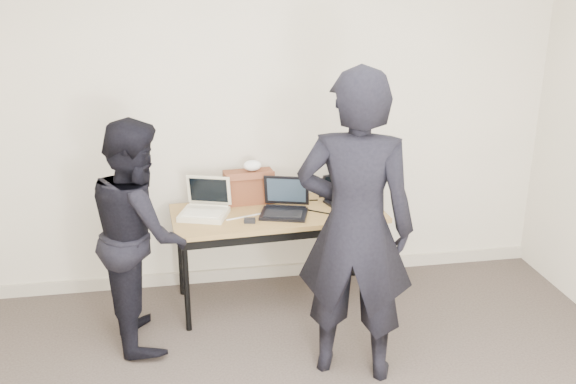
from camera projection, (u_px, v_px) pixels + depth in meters
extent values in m
cube|color=beige|center=(260.00, 112.00, 4.77)|extent=(4.50, 0.05, 2.70)
cube|color=olive|center=(277.00, 213.00, 4.60)|extent=(1.54, 0.74, 0.03)
cylinder|color=black|center=(187.00, 286.00, 4.33)|extent=(0.04, 0.04, 0.68)
cylinder|color=black|center=(379.00, 265.00, 4.63)|extent=(0.04, 0.04, 0.68)
cylinder|color=black|center=(181.00, 253.00, 4.82)|extent=(0.04, 0.04, 0.68)
cylinder|color=black|center=(355.00, 236.00, 5.12)|extent=(0.04, 0.04, 0.68)
cube|color=black|center=(286.00, 236.00, 4.36)|extent=(1.40, 0.11, 0.06)
cube|color=beige|center=(204.00, 214.00, 4.49)|extent=(0.38, 0.35, 0.04)
cube|color=white|center=(202.00, 213.00, 4.45)|extent=(0.29, 0.22, 0.01)
cube|color=beige|center=(209.00, 190.00, 4.59)|extent=(0.32, 0.15, 0.22)
cube|color=black|center=(209.00, 190.00, 4.58)|extent=(0.27, 0.12, 0.18)
cube|color=beige|center=(209.00, 205.00, 4.61)|extent=(0.28, 0.11, 0.02)
cube|color=black|center=(284.00, 214.00, 4.52)|extent=(0.38, 0.33, 0.02)
cube|color=black|center=(283.00, 214.00, 4.49)|extent=(0.29, 0.21, 0.01)
cube|color=black|center=(287.00, 190.00, 4.62)|extent=(0.33, 0.16, 0.23)
cube|color=#26333F|center=(286.00, 190.00, 4.61)|extent=(0.28, 0.13, 0.19)
cube|color=black|center=(286.00, 206.00, 4.63)|extent=(0.28, 0.10, 0.02)
cube|color=black|center=(346.00, 203.00, 4.74)|extent=(0.33, 0.28, 0.02)
cube|color=black|center=(348.00, 202.00, 4.71)|extent=(0.26, 0.17, 0.01)
cube|color=black|center=(338.00, 184.00, 4.81)|extent=(0.29, 0.15, 0.19)
cube|color=black|center=(338.00, 184.00, 4.81)|extent=(0.25, 0.12, 0.16)
cube|color=black|center=(340.00, 197.00, 4.82)|extent=(0.25, 0.08, 0.01)
cube|color=brown|center=(249.00, 187.00, 4.73)|extent=(0.37, 0.19, 0.24)
cube|color=brown|center=(250.00, 176.00, 4.65)|extent=(0.36, 0.10, 0.07)
cube|color=brown|center=(270.00, 188.00, 4.78)|extent=(0.02, 0.10, 0.02)
ellipsoid|color=white|center=(252.00, 165.00, 4.68)|extent=(0.14, 0.11, 0.08)
cube|color=black|center=(356.00, 187.00, 4.84)|extent=(0.32, 0.28, 0.17)
cube|color=black|center=(250.00, 221.00, 4.39)|extent=(0.08, 0.06, 0.03)
cube|color=black|center=(301.00, 200.00, 4.79)|extent=(0.25, 0.03, 0.01)
cube|color=black|center=(319.00, 212.00, 4.57)|extent=(0.28, 0.20, 0.01)
cube|color=black|center=(350.00, 210.00, 4.61)|extent=(0.19, 0.20, 0.01)
cube|color=silver|center=(245.00, 217.00, 4.49)|extent=(0.27, 0.09, 0.01)
imported|color=black|center=(355.00, 228.00, 3.71)|extent=(0.81, 0.67, 1.90)
imported|color=black|center=(139.00, 233.00, 4.14)|extent=(0.70, 0.83, 1.51)
cube|color=#B2A894|center=(263.00, 272.00, 5.17)|extent=(4.50, 0.03, 0.10)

